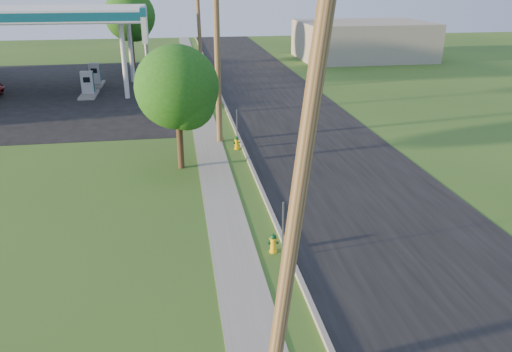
# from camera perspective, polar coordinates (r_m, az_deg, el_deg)

# --- Properties ---
(ground_plane) EXTENTS (140.00, 140.00, 0.00)m
(ground_plane) POSITION_cam_1_polar(r_m,az_deg,el_deg) (13.04, 5.90, -18.88)
(ground_plane) COLOR #325820
(ground_plane) RESTS_ON ground
(road) EXTENTS (8.00, 120.00, 0.02)m
(road) POSITION_cam_1_polar(r_m,az_deg,el_deg) (22.49, 10.57, -0.76)
(road) COLOR black
(road) RESTS_ON ground
(curb) EXTENTS (0.15, 120.00, 0.15)m
(curb) POSITION_cam_1_polar(r_m,az_deg,el_deg) (21.50, 0.47, -1.26)
(curb) COLOR gray
(curb) RESTS_ON ground
(sidewalk) EXTENTS (1.50, 120.00, 0.03)m
(sidewalk) POSITION_cam_1_polar(r_m,az_deg,el_deg) (21.32, -4.17, -1.70)
(sidewalk) COLOR gray
(sidewalk) RESTS_ON ground
(forecourt) EXTENTS (26.00, 28.00, 0.02)m
(forecourt) POSITION_cam_1_polar(r_m,az_deg,el_deg) (44.37, -26.53, 8.46)
(forecourt) COLOR black
(forecourt) RESTS_ON ground
(utility_pole_near) EXTENTS (1.40, 0.32, 9.48)m
(utility_pole_near) POSITION_cam_1_polar(r_m,az_deg,el_deg) (9.53, 5.03, -0.93)
(utility_pole_near) COLOR brown
(utility_pole_near) RESTS_ON ground
(utility_pole_mid) EXTENTS (1.40, 0.32, 9.80)m
(utility_pole_mid) POSITION_cam_1_polar(r_m,az_deg,el_deg) (26.84, -4.45, 14.12)
(utility_pole_mid) COLOR brown
(utility_pole_mid) RESTS_ON ground
(utility_pole_far) EXTENTS (1.40, 0.32, 9.50)m
(utility_pole_far) POSITION_cam_1_polar(r_m,az_deg,el_deg) (44.72, -6.54, 16.86)
(utility_pole_far) COLOR brown
(utility_pole_far) RESTS_ON ground
(sign_post_near) EXTENTS (0.05, 0.04, 2.00)m
(sign_post_near) POSITION_cam_1_polar(r_m,az_deg,el_deg) (15.91, 3.08, -6.29)
(sign_post_near) COLOR gray
(sign_post_near) RESTS_ON ground
(sign_post_mid) EXTENTS (0.05, 0.04, 2.00)m
(sign_post_mid) POSITION_cam_1_polar(r_m,az_deg,el_deg) (26.76, -2.20, 5.49)
(sign_post_mid) COLOR gray
(sign_post_mid) RESTS_ON ground
(sign_post_far) EXTENTS (0.05, 0.04, 2.00)m
(sign_post_far) POSITION_cam_1_polar(r_m,az_deg,el_deg) (38.57, -4.47, 10.47)
(sign_post_far) COLOR gray
(sign_post_far) RESTS_ON ground
(gas_canopy) EXTENTS (18.18, 9.18, 6.40)m
(gas_canopy) POSITION_cam_1_polar(r_m,az_deg,el_deg) (43.08, -25.24, 16.33)
(gas_canopy) COLOR silver
(gas_canopy) RESTS_ON ground
(fuel_pump_ne) EXTENTS (1.20, 3.20, 1.90)m
(fuel_pump_ne) POSITION_cam_1_polar(r_m,az_deg,el_deg) (40.82, -18.65, 9.64)
(fuel_pump_ne) COLOR gray
(fuel_pump_ne) RESTS_ON ground
(fuel_pump_se) EXTENTS (1.20, 3.20, 1.90)m
(fuel_pump_se) POSITION_cam_1_polar(r_m,az_deg,el_deg) (44.70, -17.90, 10.70)
(fuel_pump_se) COLOR gray
(fuel_pump_se) RESTS_ON ground
(price_pylon) EXTENTS (0.34, 2.04, 6.85)m
(price_pylon) POSITION_cam_1_polar(r_m,az_deg,el_deg) (32.21, -12.57, 15.81)
(price_pylon) COLOR gray
(price_pylon) RESTS_ON ground
(distant_building) EXTENTS (14.00, 10.00, 4.00)m
(distant_building) POSITION_cam_1_polar(r_m,az_deg,el_deg) (58.71, 12.11, 14.91)
(distant_building) COLOR gray
(distant_building) RESTS_ON ground
(tree_verge) EXTENTS (3.82, 3.82, 5.78)m
(tree_verge) POSITION_cam_1_polar(r_m,az_deg,el_deg) (23.07, -8.76, 9.59)
(tree_verge) COLOR #352415
(tree_verge) RESTS_ON ground
(tree_lot) EXTENTS (4.95, 4.95, 7.51)m
(tree_lot) POSITION_cam_1_polar(r_m,az_deg,el_deg) (52.91, -14.11, 17.14)
(tree_lot) COLOR #352415
(tree_lot) RESTS_ON ground
(hydrant_near) EXTENTS (0.36, 0.32, 0.69)m
(hydrant_near) POSITION_cam_1_polar(r_m,az_deg,el_deg) (16.57, 1.99, -7.67)
(hydrant_near) COLOR yellow
(hydrant_near) RESTS_ON ground
(hydrant_mid) EXTENTS (0.37, 0.33, 0.71)m
(hydrant_mid) POSITION_cam_1_polar(r_m,az_deg,el_deg) (26.43, -2.22, 3.80)
(hydrant_mid) COLOR #FFC100
(hydrant_mid) RESTS_ON ground
(hydrant_far) EXTENTS (0.41, 0.37, 0.80)m
(hydrant_far) POSITION_cam_1_polar(r_m,az_deg,el_deg) (35.96, -4.32, 8.66)
(hydrant_far) COLOR gold
(hydrant_far) RESTS_ON ground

